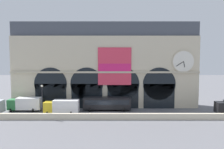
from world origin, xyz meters
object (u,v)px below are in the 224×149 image
(box_truck_west, at_px, (26,104))
(bus_center, at_px, (108,103))
(box_truck_midwest, at_px, (63,106))
(street_lamp_quayside, at_px, (43,97))

(box_truck_west, bearing_deg, bus_center, 1.00)
(box_truck_midwest, bearing_deg, box_truck_west, 163.19)
(box_truck_west, height_order, bus_center, box_truck_west)
(box_truck_west, relative_size, street_lamp_quayside, 1.09)
(box_truck_midwest, xyz_separation_m, bus_center, (9.79, 3.08, 0.08))
(street_lamp_quayside, bearing_deg, box_truck_midwest, 48.72)
(box_truck_midwest, bearing_deg, bus_center, 17.44)
(box_truck_midwest, xyz_separation_m, street_lamp_quayside, (-3.16, -3.59, 2.71))
(box_truck_midwest, height_order, street_lamp_quayside, street_lamp_quayside)
(box_truck_midwest, height_order, bus_center, box_truck_midwest)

